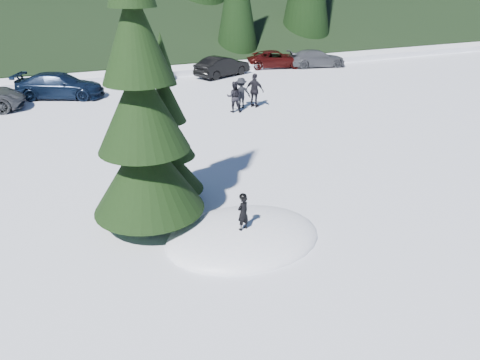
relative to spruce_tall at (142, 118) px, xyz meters
name	(u,v)px	position (x,y,z in m)	size (l,w,h in m)	color
ground	(243,238)	(2.20, -1.80, -3.32)	(200.00, 200.00, 0.00)	white
snow_mound	(243,238)	(2.20, -1.80, -3.32)	(4.48, 3.52, 0.96)	white
spruce_tall	(142,118)	(0.00, 0.00, 0.00)	(3.20, 3.20, 8.60)	#321F10
spruce_short	(167,140)	(1.00, 1.40, -1.22)	(2.20, 2.20, 5.37)	#321F10
child_skier	(243,213)	(2.06, -2.08, -2.33)	(0.37, 0.24, 1.01)	black
adult_0	(234,97)	(7.11, 10.29, -2.50)	(0.80, 0.62, 1.64)	black
adult_1	(255,91)	(8.53, 10.72, -2.39)	(1.09, 0.45, 1.86)	black
adult_2	(241,93)	(7.77, 10.85, -2.48)	(1.08, 0.62, 1.67)	black
car_3	(60,86)	(-1.15, 17.27, -2.58)	(2.06, 5.08, 1.47)	black
car_4	(143,70)	(4.52, 20.11, -2.62)	(1.64, 4.09, 1.39)	gray
car_5	(222,66)	(9.99, 19.17, -2.61)	(1.50, 4.31, 1.42)	black
car_6	(276,59)	(15.10, 20.63, -2.67)	(2.15, 4.66, 1.30)	black
car_7	(317,58)	(18.14, 19.55, -2.66)	(1.85, 4.54, 1.32)	#494C51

